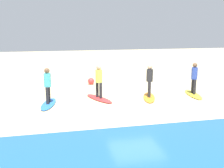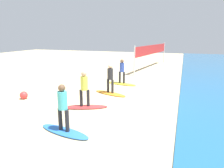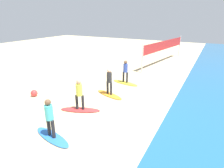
% 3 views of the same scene
% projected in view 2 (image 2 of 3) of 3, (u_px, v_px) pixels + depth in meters
% --- Properties ---
extents(ground_plane, '(60.00, 60.00, 0.00)m').
position_uv_depth(ground_plane, '(118.00, 100.00, 10.58)').
color(ground_plane, '#CCB789').
extents(surfboard_yellow, '(0.93, 2.17, 0.09)m').
position_uv_depth(surfboard_yellow, '(122.00, 84.00, 13.98)').
color(surfboard_yellow, yellow).
rests_on(surfboard_yellow, ground).
extents(surfer_yellow, '(0.32, 0.45, 1.64)m').
position_uv_depth(surfer_yellow, '(122.00, 69.00, 13.75)').
color(surfer_yellow, '#232328').
rests_on(surfer_yellow, surfboard_yellow).
extents(surfboard_orange, '(1.18, 2.17, 0.09)m').
position_uv_depth(surfboard_orange, '(110.00, 93.00, 11.67)').
color(surfboard_orange, orange).
rests_on(surfboard_orange, ground).
extents(surfer_orange, '(0.32, 0.44, 1.64)m').
position_uv_depth(surfer_orange, '(110.00, 76.00, 11.44)').
color(surfer_orange, '#232328').
rests_on(surfer_orange, surfboard_orange).
extents(surfboard_red, '(1.32, 2.15, 0.09)m').
position_uv_depth(surfboard_red, '(85.00, 107.00, 9.47)').
color(surfboard_red, red).
rests_on(surfboard_red, ground).
extents(surfer_red, '(0.32, 0.44, 1.64)m').
position_uv_depth(surfer_red, '(84.00, 86.00, 9.24)').
color(surfer_red, '#232328').
rests_on(surfer_red, surfboard_red).
extents(surfboard_blue, '(0.98, 2.17, 0.09)m').
position_uv_depth(surfboard_blue, '(64.00, 131.00, 7.06)').
color(surfboard_blue, blue).
rests_on(surfboard_blue, ground).
extents(surfer_blue, '(0.32, 0.45, 1.64)m').
position_uv_depth(surfer_blue, '(63.00, 104.00, 6.83)').
color(surfer_blue, '#232328').
rests_on(surfer_blue, surfboard_blue).
extents(volleyball_net, '(8.97, 1.64, 2.50)m').
position_uv_depth(volleyball_net, '(152.00, 51.00, 20.42)').
color(volleyball_net, silver).
rests_on(volleyball_net, ground).
extents(beach_ball, '(0.41, 0.41, 0.41)m').
position_uv_depth(beach_ball, '(24.00, 95.00, 10.77)').
color(beach_ball, '#E53838').
rests_on(beach_ball, ground).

